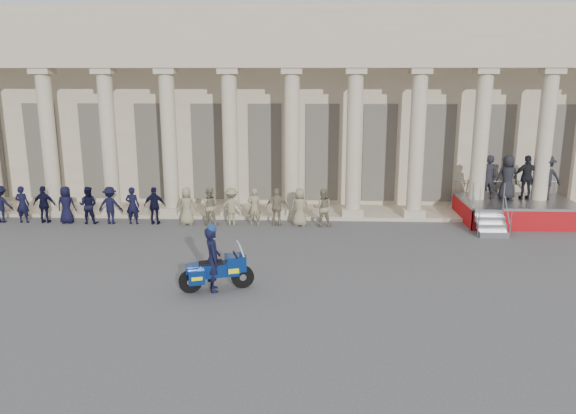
# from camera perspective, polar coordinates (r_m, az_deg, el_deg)

# --- Properties ---
(ground) EXTENTS (90.00, 90.00, 0.00)m
(ground) POSITION_cam_1_polar(r_m,az_deg,el_deg) (16.76, -5.18, -7.82)
(ground) COLOR #4A4A4D
(ground) RESTS_ON ground
(building) EXTENTS (40.00, 12.50, 9.00)m
(building) POSITION_cam_1_polar(r_m,az_deg,el_deg) (30.35, -1.60, 10.47)
(building) COLOR tan
(building) RESTS_ON ground
(officer_rank) EXTENTS (17.75, 0.59, 1.56)m
(officer_rank) POSITION_cam_1_polar(r_m,az_deg,el_deg) (24.12, -16.84, 0.16)
(officer_rank) COLOR black
(officer_rank) RESTS_ON ground
(reviewing_stand) EXTENTS (4.52, 4.27, 2.77)m
(reviewing_stand) POSITION_cam_1_polar(r_m,az_deg,el_deg) (25.26, 22.57, 1.87)
(reviewing_stand) COLOR gray
(reviewing_stand) RESTS_ON ground
(motorcycle) EXTENTS (2.10, 1.16, 1.38)m
(motorcycle) POSITION_cam_1_polar(r_m,az_deg,el_deg) (16.20, -7.20, -6.37)
(motorcycle) COLOR black
(motorcycle) RESTS_ON ground
(rider) EXTENTS (0.63, 0.79, 1.96)m
(rider) POSITION_cam_1_polar(r_m,az_deg,el_deg) (16.07, -7.66, -5.17)
(rider) COLOR black
(rider) RESTS_ON ground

